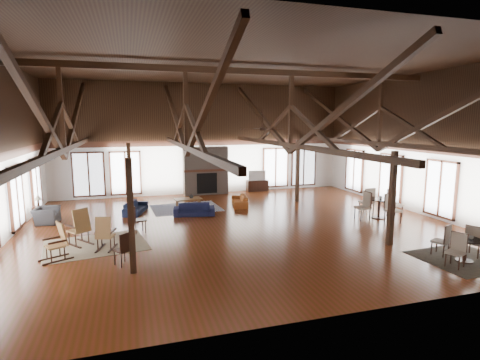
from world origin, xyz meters
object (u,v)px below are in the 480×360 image
object	(u,v)px
cafe_table_far	(379,205)
tv_console	(257,186)
coffee_table	(188,200)
sofa_navy_left	(136,207)
armchair	(46,215)
cafe_table_near	(466,246)
sofa_navy_front	(194,210)
sofa_orange	(240,201)

from	to	relation	value
cafe_table_far	tv_console	size ratio (longest dim) A/B	1.76
coffee_table	cafe_table_far	world-z (taller)	cafe_table_far
sofa_navy_left	cafe_table_far	distance (m)	10.36
armchair	cafe_table_near	distance (m)	14.60
sofa_navy_left	armchair	xyz separation A→B (m)	(-3.39, -0.75, 0.06)
coffee_table	cafe_table_near	size ratio (longest dim) A/B	0.71
sofa_navy_front	sofa_orange	bearing A→B (deg)	37.29
armchair	cafe_table_far	world-z (taller)	cafe_table_far
sofa_navy_left	coffee_table	xyz separation A→B (m)	(2.34, 0.21, 0.16)
sofa_navy_front	sofa_navy_left	size ratio (longest dim) A/B	1.01
sofa_navy_left	sofa_orange	size ratio (longest dim) A/B	1.02
coffee_table	cafe_table_far	bearing A→B (deg)	-36.71
armchair	tv_console	distance (m)	11.06
sofa_orange	tv_console	distance (m)	3.96
tv_console	sofa_navy_front	bearing A→B (deg)	-133.89
cafe_table_near	tv_console	size ratio (longest dim) A/B	1.48
armchair	sofa_navy_front	bearing A→B (deg)	-87.92
coffee_table	armchair	size ratio (longest dim) A/B	1.35
sofa_navy_left	tv_console	distance (m)	7.66
sofa_navy_left	coffee_table	world-z (taller)	sofa_navy_left
sofa_navy_left	armchair	distance (m)	3.47
cafe_table_near	tv_console	xyz separation A→B (m)	(-2.06, 12.11, -0.16)
sofa_navy_front	sofa_navy_left	world-z (taller)	sofa_navy_front
armchair	cafe_table_far	xyz separation A→B (m)	(13.03, -3.03, 0.25)
cafe_table_far	coffee_table	bearing A→B (deg)	151.28
sofa_orange	cafe_table_far	world-z (taller)	cafe_table_far
cafe_table_near	cafe_table_far	bearing A→B (deg)	81.26
armchair	cafe_table_near	world-z (taller)	cafe_table_near
coffee_table	tv_console	xyz separation A→B (m)	(4.49, 3.25, -0.10)
sofa_navy_left	armchair	size ratio (longest dim) A/B	1.78
cafe_table_far	cafe_table_near	bearing A→B (deg)	-98.74
sofa_orange	sofa_navy_left	bearing A→B (deg)	-78.07
sofa_navy_front	cafe_table_near	distance (m)	9.92
sofa_orange	armchair	bearing A→B (deg)	-73.22
sofa_navy_front	cafe_table_near	world-z (taller)	cafe_table_near
sofa_navy_left	tv_console	world-z (taller)	tv_console
sofa_navy_front	tv_console	distance (m)	6.42
sofa_navy_front	sofa_navy_left	bearing A→B (deg)	163.85
cafe_table_near	sofa_navy_left	bearing A→B (deg)	135.79
sofa_orange	tv_console	size ratio (longest dim) A/B	1.35
coffee_table	tv_console	distance (m)	5.55
sofa_navy_left	sofa_orange	xyz separation A→B (m)	(4.78, 0.08, -0.01)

